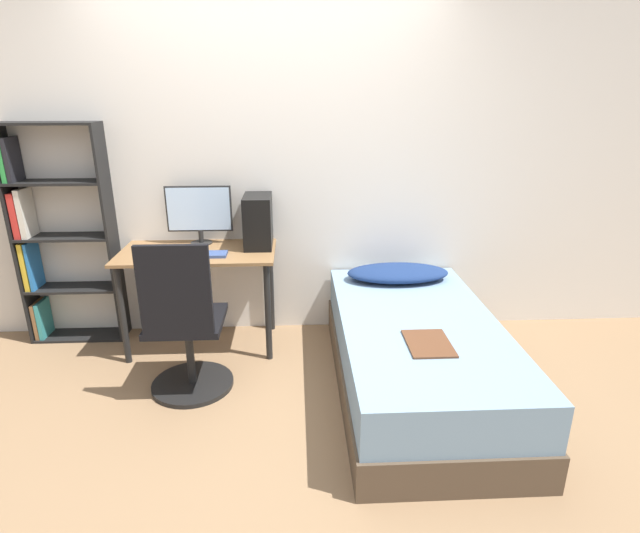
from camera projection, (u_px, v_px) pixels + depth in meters
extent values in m
plane|color=#846647|center=(268.00, 430.00, 2.80)|extent=(14.00, 14.00, 0.00)
cube|color=silver|center=(271.00, 170.00, 3.65)|extent=(8.00, 0.05, 2.50)
cube|color=brown|center=(198.00, 252.00, 3.51)|extent=(1.09, 0.57, 0.02)
cylinder|color=black|center=(123.00, 316.00, 3.39)|extent=(0.04, 0.04, 0.71)
cylinder|color=black|center=(268.00, 312.00, 3.43)|extent=(0.04, 0.04, 0.71)
cylinder|color=black|center=(142.00, 290.00, 3.83)|extent=(0.04, 0.04, 0.71)
cylinder|color=black|center=(271.00, 287.00, 3.88)|extent=(0.04, 0.04, 0.71)
cube|color=black|center=(19.00, 238.00, 3.59)|extent=(0.02, 0.22, 1.60)
cube|color=black|center=(112.00, 236.00, 3.62)|extent=(0.02, 0.22, 1.60)
cube|color=black|center=(83.00, 335.00, 3.87)|extent=(0.64, 0.22, 0.02)
cube|color=black|center=(75.00, 288.00, 3.73)|extent=(0.64, 0.22, 0.02)
cube|color=black|center=(66.00, 237.00, 3.60)|extent=(0.64, 0.22, 0.02)
cube|color=black|center=(56.00, 182.00, 3.47)|extent=(0.64, 0.22, 0.02)
cube|color=black|center=(45.00, 123.00, 3.34)|extent=(0.64, 0.22, 0.02)
cube|color=brown|center=(40.00, 319.00, 3.80)|extent=(0.03, 0.19, 0.28)
cube|color=teal|center=(44.00, 318.00, 3.80)|extent=(0.03, 0.19, 0.28)
cube|color=gold|center=(29.00, 265.00, 3.66)|extent=(0.03, 0.19, 0.36)
cube|color=#2870B7|center=(34.00, 265.00, 3.66)|extent=(0.02, 0.19, 0.36)
cube|color=red|center=(20.00, 214.00, 3.53)|extent=(0.04, 0.19, 0.32)
cube|color=beige|center=(26.00, 213.00, 3.53)|extent=(0.04, 0.19, 0.35)
cube|color=green|center=(8.00, 162.00, 3.41)|extent=(0.03, 0.19, 0.27)
cube|color=black|center=(13.00, 159.00, 3.40)|extent=(0.03, 0.19, 0.30)
cylinder|color=black|center=(193.00, 384.00, 3.22)|extent=(0.52, 0.52, 0.03)
cylinder|color=black|center=(190.00, 353.00, 3.14)|extent=(0.05, 0.05, 0.41)
cube|color=black|center=(187.00, 321.00, 3.07)|extent=(0.45, 0.45, 0.04)
cube|color=black|center=(175.00, 291.00, 2.78)|extent=(0.40, 0.04, 0.53)
cube|color=#4C3D2D|center=(415.00, 373.00, 3.17)|extent=(0.98, 1.88, 0.22)
cube|color=#708EA8|center=(418.00, 339.00, 3.09)|extent=(0.95, 1.84, 0.26)
ellipsoid|color=navy|center=(398.00, 273.00, 3.66)|extent=(0.74, 0.36, 0.11)
cube|color=#56331E|center=(429.00, 343.00, 2.74)|extent=(0.24, 0.32, 0.01)
cylinder|color=black|center=(202.00, 243.00, 3.68)|extent=(0.16, 0.16, 0.01)
cylinder|color=black|center=(201.00, 236.00, 3.66)|extent=(0.04, 0.04, 0.10)
cube|color=black|center=(199.00, 209.00, 3.60)|extent=(0.47, 0.01, 0.33)
cube|color=#B2D1EF|center=(199.00, 209.00, 3.59)|extent=(0.45, 0.01, 0.31)
cube|color=#33477A|center=(196.00, 255.00, 3.40)|extent=(0.42, 0.13, 0.02)
cube|color=black|center=(258.00, 221.00, 3.56)|extent=(0.19, 0.33, 0.37)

